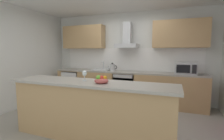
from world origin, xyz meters
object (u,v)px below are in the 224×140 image
Objects in this scene: range_hood at (127,40)px; refrigerator at (74,84)px; oven at (125,87)px; wine_glass at (85,74)px; microwave at (185,68)px; sink at (102,69)px; kettle at (112,67)px; fruit_bowl at (101,80)px.

refrigerator is at bearing -175.60° from range_hood.
wine_glass is (-0.12, -2.07, 0.63)m from oven.
sink is (-2.28, 0.04, -0.12)m from microwave.
refrigerator is 2.94× the size of kettle.
sink is 2.38m from fruit_bowl.
microwave is at bearing -0.97° from sink.
microwave is at bearing -0.44° from refrigerator.
wine_glass reaches higher than refrigerator.
range_hood is (0.39, 0.16, 0.78)m from kettle.
oven reaches higher than refrigerator.
sink reaches higher than oven.
sink is (-0.74, 0.01, 0.47)m from oven.
oven is at bearing 86.74° from wine_glass.
microwave is at bearing 0.17° from kettle.
oven is 1.11× the size of range_hood.
wine_glass is at bearing -52.27° from refrigerator.
range_hood is 3.27× the size of fruit_bowl.
range_hood is at bearing 90.00° from oven.
kettle is (1.33, -0.03, 0.58)m from refrigerator.
fruit_bowl is (-1.32, -2.13, -0.03)m from microwave.
oven is 2.17m from wine_glass.
oven is 1.60× the size of sink.
kettle is 1.31× the size of fruit_bowl.
range_hood is 2.31m from wine_glass.
oven is at bearing -0.85° from sink.
kettle is (0.35, -0.04, 0.08)m from sink.
wine_glass is at bearing -93.26° from oven.
oven is 4.50× the size of wine_glass.
range_hood reaches higher than microwave.
wine_glass is at bearing -82.48° from kettle.
kettle is at bearing -175.03° from oven.
fruit_bowl is (0.23, -2.29, -0.77)m from range_hood.
fruit_bowl is (0.23, -2.16, 0.56)m from oven.
fruit_bowl is at bearing -47.89° from refrigerator.
range_hood is (1.72, 0.13, 1.36)m from refrigerator.
oven is at bearing -90.00° from range_hood.
kettle reaches higher than oven.
wine_glass is at bearing -129.13° from microwave.
sink is 0.36m from kettle.
wine_glass is (-1.66, -2.05, 0.04)m from microwave.
range_hood is (0.00, 0.13, 1.33)m from oven.
microwave reaches higher than sink.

